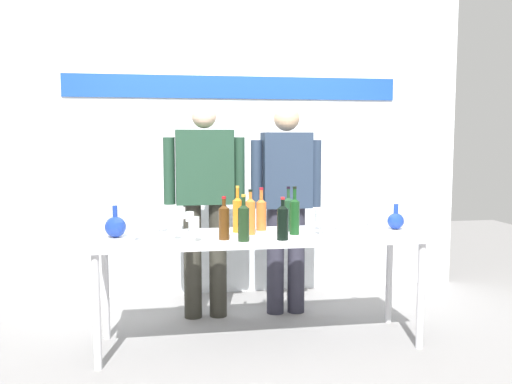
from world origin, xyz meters
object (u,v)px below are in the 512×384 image
Objects in this scene: decanter_blue_right at (396,220)px; wine_glass_left_0 at (133,226)px; wine_glass_left_3 at (190,217)px; wine_glass_right_0 at (319,216)px; wine_bottle_6 at (295,215)px; wine_glass_right_2 at (321,220)px; wine_bottle_5 at (261,213)px; decanter_blue_left at (115,226)px; wine_bottle_3 at (250,215)px; display_table at (260,243)px; wine_bottle_2 at (238,213)px; wine_bottle_1 at (224,221)px; wine_bottle_4 at (288,213)px; wine_glass_left_1 at (161,218)px; wine_bottle_0 at (244,221)px; wine_glass_left_4 at (194,224)px; presenter_right at (286,196)px; wine_glass_left_2 at (174,223)px; wine_bottle_7 at (283,221)px; wine_glass_right_1 at (371,212)px; wine_glass_left_5 at (181,214)px; wine_glass_right_3 at (340,217)px; presenter_left at (205,195)px.

decanter_blue_right is 1.86m from wine_glass_left_0.
decanter_blue_right is at bearing -5.34° from wine_glass_left_3.
wine_bottle_6 is at bearing -144.72° from wine_glass_right_0.
wine_glass_right_2 is (0.88, -0.27, -0.00)m from wine_glass_left_3.
decanter_blue_right is 0.98m from wine_bottle_5.
decanter_blue_left is 0.91m from wine_bottle_3.
wine_bottle_2 is at bearing 141.93° from display_table.
wine_bottle_1 is 1.98× the size of wine_glass_left_3.
wine_bottle_4 reaches higher than display_table.
display_table is 12.13× the size of decanter_blue_right.
wine_glass_left_1 is (-0.67, 0.20, 0.17)m from display_table.
wine_bottle_2 is 1.05× the size of wine_bottle_3.
wine_glass_left_4 is (-0.32, 0.01, -0.01)m from wine_bottle_0.
wine_glass_left_2 is (-0.91, -0.77, -0.07)m from presenter_right.
presenter_right is 5.18× the size of wine_bottle_2.
wine_glass_left_0 is (-0.78, -0.14, -0.03)m from wine_bottle_3.
wine_bottle_7 is 1.90× the size of wine_glass_right_0.
wine_glass_right_2 is at bearing -19.79° from wine_bottle_2.
wine_bottle_0 is 2.06× the size of wine_glass_right_2.
wine_glass_right_2 is at bearing -11.57° from wine_bottle_3.
wine_bottle_0 is 0.43m from wine_bottle_5.
presenter_right is 5.97× the size of wine_bottle_1.
wine_glass_right_1 is 0.55m from wine_glass_right_2.
wine_bottle_7 is (-0.89, -0.27, 0.06)m from decanter_blue_right.
wine_glass_left_5 is at bearing 151.33° from wine_bottle_3.
wine_bottle_7 is at bearing -0.81° from wine_glass_left_4.
wine_bottle_6 is 2.20× the size of wine_glass_left_0.
display_table is 0.45m from wine_glass_right_2.
wine_bottle_2 reaches higher than wine_bottle_4.
wine_glass_right_3 is (-0.29, -0.16, -0.01)m from wine_glass_right_1.
wine_glass_left_5 is (0.44, 0.22, 0.05)m from decanter_blue_left.
wine_bottle_0 is at bearing -78.03° from presenter_left.
presenter_right is at bearing 141.11° from wine_glass_right_1.
wine_bottle_6 reaches higher than wine_glass_right_0.
wine_glass_right_2 is at bearing 1.87° from wine_glass_left_0.
wine_bottle_0 is 0.25m from wine_bottle_3.
wine_glass_left_5 is (0.14, 0.06, 0.02)m from wine_glass_left_1.
wine_bottle_3 is at bearing -67.18° from presenter_left.
wine_glass_left_5 is (-0.56, 0.10, -0.01)m from wine_bottle_5.
wine_bottle_2 is 0.34m from wine_glass_left_3.
presenter_left is 5.19× the size of wine_bottle_2.
decanter_blue_left is 0.34m from wine_glass_left_1.
wine_glass_right_0 is at bearing 13.62° from display_table.
wine_glass_left_0 is (-1.07, -0.24, -0.03)m from wine_bottle_4.
presenter_right is 0.66m from wine_glass_right_3.
wine_glass_left_3 is at bearing 39.43° from wine_glass_left_0.
wine_bottle_1 is 0.26m from wine_bottle_3.
decanter_blue_left reaches higher than display_table.
presenter_right is at bearing 82.23° from wine_bottle_6.
wine_bottle_6 is 2.19× the size of wine_glass_right_1.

